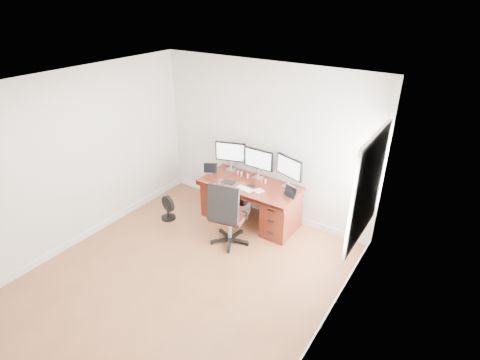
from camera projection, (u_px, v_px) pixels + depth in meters
The scene contains 20 objects.
ground at pixel (182, 280), 5.30m from camera, with size 4.50×4.50×0.00m, color brown.
back_wall at pixel (264, 142), 6.35m from camera, with size 4.00×0.10×2.70m, color silver.
right_wall at pixel (328, 247), 3.78m from camera, with size 0.10×4.50×2.70m.
desk at pixel (251, 201), 6.47m from camera, with size 1.70×0.80×0.75m.
office_chair at pixel (228, 224), 5.89m from camera, with size 0.71×0.71×1.13m.
floor_fan at pixel (168, 208), 6.61m from camera, with size 0.31×0.26×0.44m.
monitor_left at pixel (230, 153), 6.62m from camera, with size 0.53×0.21×0.53m.
monitor_center at pixel (259, 160), 6.33m from camera, with size 0.55×0.14×0.53m.
monitor_right at pixel (289, 168), 6.05m from camera, with size 0.53×0.21×0.53m.
tablet_left at pixel (210, 169), 6.61m from camera, with size 0.24×0.18×0.19m.
tablet_right at pixel (290, 193), 5.83m from camera, with size 0.25×0.14×0.19m.
keyboard at pixel (245, 189), 6.11m from camera, with size 0.29×0.13×0.01m, color silver.
trackpad at pixel (259, 191), 6.06m from camera, with size 0.15×0.15×0.01m, color silver.
drawing_tablet at pixel (229, 182), 6.33m from camera, with size 0.22×0.14×0.01m, color black.
phone at pixel (252, 185), 6.23m from camera, with size 0.14×0.07×0.01m, color black.
figurine_purple at pixel (238, 173), 6.55m from camera, with size 0.04×0.04×0.09m.
figurine_yellow at pixel (241, 174), 6.51m from camera, with size 0.04×0.04×0.09m.
figurine_pink at pixel (248, 176), 6.45m from camera, with size 0.04×0.04×0.09m.
figurine_brown at pixel (262, 180), 6.31m from camera, with size 0.04×0.04×0.09m.
figurine_orange at pixel (266, 181), 6.27m from camera, with size 0.04×0.04×0.09m.
Camera 1 is at (2.94, -2.92, 3.69)m, focal length 28.00 mm.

